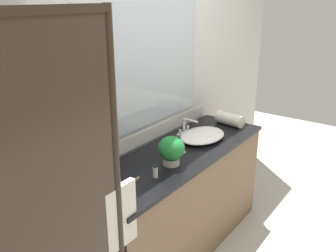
{
  "coord_description": "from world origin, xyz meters",
  "views": [
    {
      "loc": [
        -2.08,
        -1.43,
        2.03
      ],
      "look_at": [
        -0.15,
        0.0,
        1.15
      ],
      "focal_mm": 38.31,
      "sensor_mm": 36.0,
      "label": 1
    }
  ],
  "objects_px": {
    "sink_basin": "(203,135)",
    "amenity_bottle_shampoo": "(168,147)",
    "potted_plant": "(171,150)",
    "rolled_towel_near_edge": "(230,119)",
    "faucet": "(185,129)",
    "soap_dish": "(179,152)",
    "amenity_bottle_lotion": "(155,172)"
  },
  "relations": [
    {
      "from": "faucet",
      "to": "amenity_bottle_shampoo",
      "type": "distance_m",
      "value": 0.38
    },
    {
      "from": "faucet",
      "to": "amenity_bottle_shampoo",
      "type": "height_order",
      "value": "faucet"
    },
    {
      "from": "potted_plant",
      "to": "rolled_towel_near_edge",
      "type": "height_order",
      "value": "potted_plant"
    },
    {
      "from": "faucet",
      "to": "amenity_bottle_lotion",
      "type": "relative_size",
      "value": 2.02
    },
    {
      "from": "sink_basin",
      "to": "rolled_towel_near_edge",
      "type": "height_order",
      "value": "rolled_towel_near_edge"
    },
    {
      "from": "sink_basin",
      "to": "potted_plant",
      "type": "xyz_separation_m",
      "value": [
        -0.55,
        -0.07,
        0.08
      ]
    },
    {
      "from": "amenity_bottle_shampoo",
      "to": "rolled_towel_near_edge",
      "type": "height_order",
      "value": "rolled_towel_near_edge"
    },
    {
      "from": "amenity_bottle_lotion",
      "to": "rolled_towel_near_edge",
      "type": "relative_size",
      "value": 0.33
    },
    {
      "from": "potted_plant",
      "to": "soap_dish",
      "type": "height_order",
      "value": "potted_plant"
    },
    {
      "from": "sink_basin",
      "to": "amenity_bottle_lotion",
      "type": "xyz_separation_m",
      "value": [
        -0.76,
        -0.1,
        0.01
      ]
    },
    {
      "from": "soap_dish",
      "to": "sink_basin",
      "type": "bearing_deg",
      "value": 1.71
    },
    {
      "from": "rolled_towel_near_edge",
      "to": "sink_basin",
      "type": "bearing_deg",
      "value": 176.82
    },
    {
      "from": "potted_plant",
      "to": "soap_dish",
      "type": "relative_size",
      "value": 2.11
    },
    {
      "from": "sink_basin",
      "to": "amenity_bottle_shampoo",
      "type": "distance_m",
      "value": 0.38
    },
    {
      "from": "amenity_bottle_shampoo",
      "to": "faucet",
      "type": "bearing_deg",
      "value": 13.46
    },
    {
      "from": "amenity_bottle_shampoo",
      "to": "amenity_bottle_lotion",
      "type": "relative_size",
      "value": 0.86
    },
    {
      "from": "rolled_towel_near_edge",
      "to": "soap_dish",
      "type": "bearing_deg",
      "value": 179.04
    },
    {
      "from": "sink_basin",
      "to": "faucet",
      "type": "distance_m",
      "value": 0.18
    },
    {
      "from": "sink_basin",
      "to": "rolled_towel_near_edge",
      "type": "distance_m",
      "value": 0.44
    },
    {
      "from": "sink_basin",
      "to": "amenity_bottle_shampoo",
      "type": "height_order",
      "value": "amenity_bottle_shampoo"
    },
    {
      "from": "sink_basin",
      "to": "potted_plant",
      "type": "bearing_deg",
      "value": -172.22
    },
    {
      "from": "rolled_towel_near_edge",
      "to": "potted_plant",
      "type": "bearing_deg",
      "value": -177.08
    },
    {
      "from": "sink_basin",
      "to": "potted_plant",
      "type": "distance_m",
      "value": 0.56
    },
    {
      "from": "soap_dish",
      "to": "potted_plant",
      "type": "bearing_deg",
      "value": -160.65
    },
    {
      "from": "potted_plant",
      "to": "sink_basin",
      "type": "bearing_deg",
      "value": 7.78
    },
    {
      "from": "faucet",
      "to": "sink_basin",
      "type": "bearing_deg",
      "value": -90.0
    },
    {
      "from": "faucet",
      "to": "rolled_towel_near_edge",
      "type": "xyz_separation_m",
      "value": [
        0.44,
        -0.2,
        0.01
      ]
    },
    {
      "from": "sink_basin",
      "to": "rolled_towel_near_edge",
      "type": "xyz_separation_m",
      "value": [
        0.44,
        -0.02,
        0.03
      ]
    },
    {
      "from": "sink_basin",
      "to": "faucet",
      "type": "relative_size",
      "value": 2.66
    },
    {
      "from": "amenity_bottle_lotion",
      "to": "rolled_towel_near_edge",
      "type": "height_order",
      "value": "rolled_towel_near_edge"
    },
    {
      "from": "sink_basin",
      "to": "amenity_bottle_lotion",
      "type": "bearing_deg",
      "value": -172.32
    },
    {
      "from": "sink_basin",
      "to": "amenity_bottle_lotion",
      "type": "height_order",
      "value": "amenity_bottle_lotion"
    }
  ]
}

